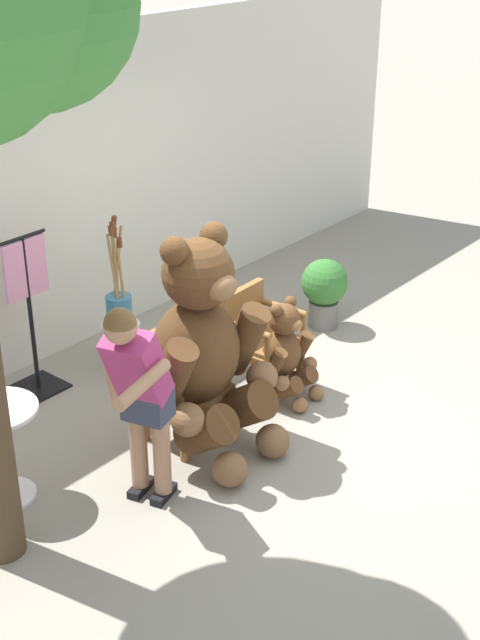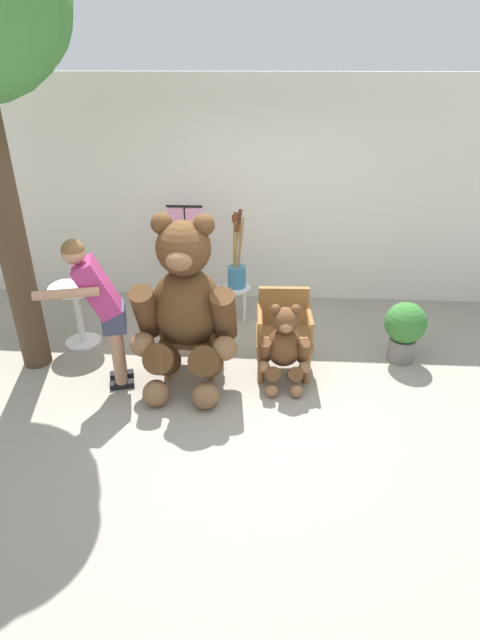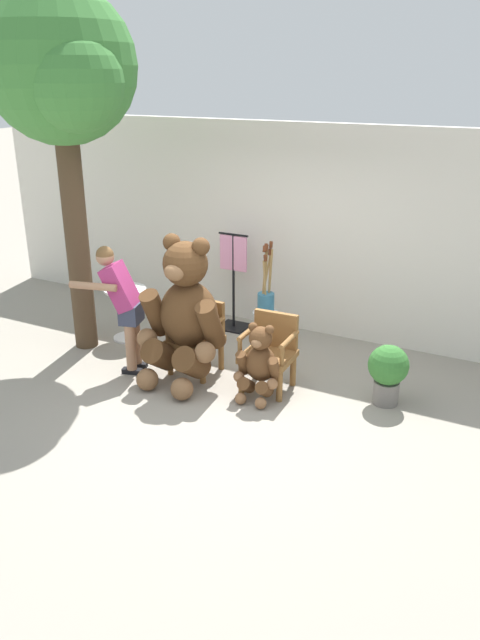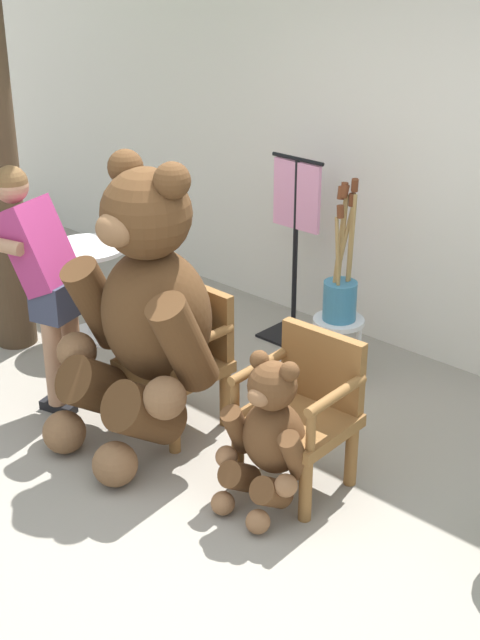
% 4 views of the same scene
% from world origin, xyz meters
% --- Properties ---
extents(ground_plane, '(60.00, 60.00, 0.00)m').
position_xyz_m(ground_plane, '(0.00, 0.00, 0.00)').
color(ground_plane, gray).
extents(back_wall, '(10.00, 0.16, 2.80)m').
position_xyz_m(back_wall, '(0.00, 2.40, 1.40)').
color(back_wall, silver).
rests_on(back_wall, ground).
extents(wooden_chair_left, '(0.57, 0.53, 0.86)m').
position_xyz_m(wooden_chair_left, '(-0.48, 0.54, 0.46)').
color(wooden_chair_left, brown).
rests_on(wooden_chair_left, ground).
extents(wooden_chair_right, '(0.58, 0.54, 0.86)m').
position_xyz_m(wooden_chair_right, '(0.47, 0.54, 0.46)').
color(wooden_chair_right, brown).
rests_on(wooden_chair_right, ground).
extents(teddy_bear_large, '(1.03, 0.98, 1.72)m').
position_xyz_m(teddy_bear_large, '(-0.48, 0.27, 0.84)').
color(teddy_bear_large, '#4C3019').
rests_on(teddy_bear_large, ground).
extents(teddy_bear_small, '(0.52, 0.50, 0.87)m').
position_xyz_m(teddy_bear_small, '(0.48, 0.25, 0.43)').
color(teddy_bear_small, brown).
rests_on(teddy_bear_small, ground).
extents(person_visitor, '(0.73, 0.62, 1.54)m').
position_xyz_m(person_visitor, '(-1.26, 0.14, 0.91)').
color(person_visitor, black).
rests_on(person_visitor, ground).
extents(white_stool, '(0.34, 0.34, 0.46)m').
position_xyz_m(white_stool, '(-0.08, 1.60, 0.36)').
color(white_stool, silver).
rests_on(white_stool, ground).
extents(brush_bucket, '(0.22, 0.22, 0.95)m').
position_xyz_m(brush_bucket, '(-0.08, 1.60, 0.68)').
color(brush_bucket, teal).
rests_on(brush_bucket, white_stool).
extents(round_side_table, '(0.56, 0.56, 0.72)m').
position_xyz_m(round_side_table, '(-1.82, 0.92, 0.45)').
color(round_side_table, white).
rests_on(round_side_table, ground).
extents(patio_tree, '(1.85, 1.77, 4.34)m').
position_xyz_m(patio_tree, '(-2.10, 0.44, 3.35)').
color(patio_tree, '#473523').
rests_on(patio_tree, ground).
extents(potted_plant, '(0.44, 0.44, 0.68)m').
position_xyz_m(potted_plant, '(1.77, 0.78, 0.40)').
color(potted_plant, slate).
rests_on(potted_plant, ground).
extents(clothing_display_stand, '(0.44, 0.40, 1.36)m').
position_xyz_m(clothing_display_stand, '(-0.74, 1.94, 0.72)').
color(clothing_display_stand, black).
rests_on(clothing_display_stand, ground).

